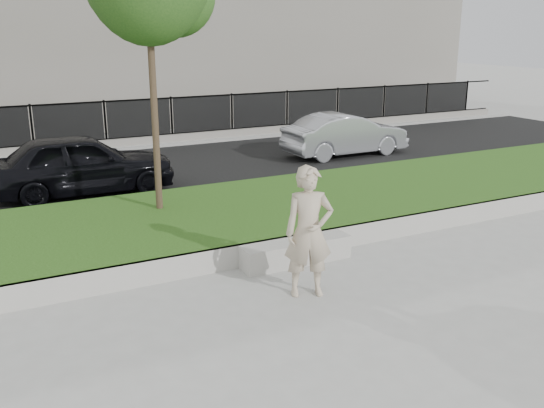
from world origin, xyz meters
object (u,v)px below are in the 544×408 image
man (309,232)px  car_dark (81,164)px  stone_bench (295,252)px  car_silver (345,134)px  book (306,236)px

man → car_dark: 7.45m
stone_bench → car_silver: car_silver is taller
man → book: size_ratio=8.80×
car_dark → car_silver: (8.02, 0.92, -0.08)m
man → stone_bench: bearing=88.5°
car_dark → car_silver: bearing=-82.5°
car_silver → stone_bench: bearing=139.9°
man → book: bearing=80.6°
book → car_dark: bearing=117.3°
man → car_dark: size_ratio=0.46×
car_dark → book: bearing=-155.4°
book → car_silver: (5.41, 6.87, 0.27)m
stone_bench → car_dark: car_dark is taller
stone_bench → car_dark: (-2.38, 6.01, 0.57)m
book → car_silver: 8.75m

